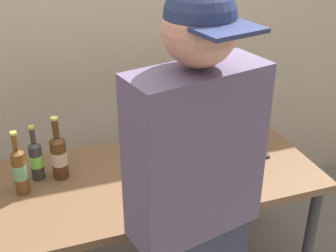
{
  "coord_description": "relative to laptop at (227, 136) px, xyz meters",
  "views": [
    {
      "loc": [
        -0.53,
        -1.75,
        1.95
      ],
      "look_at": [
        0.08,
        0.0,
        0.98
      ],
      "focal_mm": 48.2,
      "sensor_mm": 36.0,
      "label": 1
    }
  ],
  "objects": [
    {
      "name": "desk",
      "position": [
        -0.47,
        -0.15,
        -0.13
      ],
      "size": [
        1.6,
        0.74,
        0.73
      ],
      "color": "brown",
      "rests_on": "ground"
    },
    {
      "name": "beer_bottle_green",
      "position": [
        -0.89,
        -0.02,
        0.07
      ],
      "size": [
        0.08,
        0.08,
        0.32
      ],
      "color": "#472B14",
      "rests_on": "desk"
    },
    {
      "name": "beer_bottle_amber",
      "position": [
        -1.07,
        -0.09,
        0.07
      ],
      "size": [
        0.06,
        0.06,
        0.31
      ],
      "color": "brown",
      "rests_on": "desk"
    },
    {
      "name": "back_wall",
      "position": [
        -0.47,
        0.62,
        0.52
      ],
      "size": [
        6.0,
        0.1,
        2.6
      ],
      "primitive_type": "cube",
      "color": "tan",
      "rests_on": "ground"
    },
    {
      "name": "beer_bottle_dark",
      "position": [
        -0.99,
        0.0,
        0.06
      ],
      "size": [
        0.06,
        0.06,
        0.28
      ],
      "color": "#333333",
      "rests_on": "desk"
    },
    {
      "name": "laptop",
      "position": [
        0.0,
        0.0,
        0.0
      ],
      "size": [
        0.34,
        0.38,
        0.22
      ],
      "color": "black",
      "rests_on": "desk"
    },
    {
      "name": "person_figure",
      "position": [
        -0.51,
        -0.76,
        0.14
      ],
      "size": [
        0.47,
        0.34,
        1.75
      ],
      "color": "#2D3347",
      "rests_on": "ground"
    }
  ]
}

